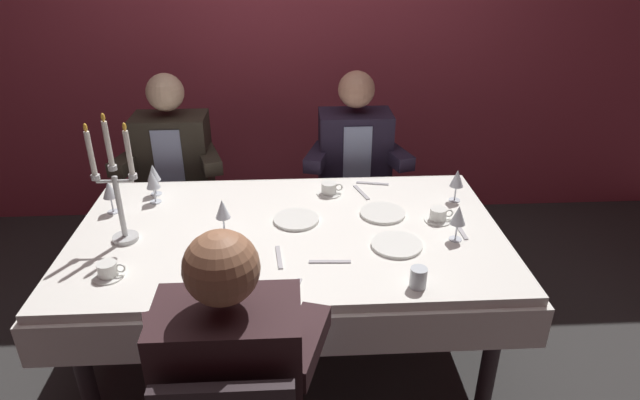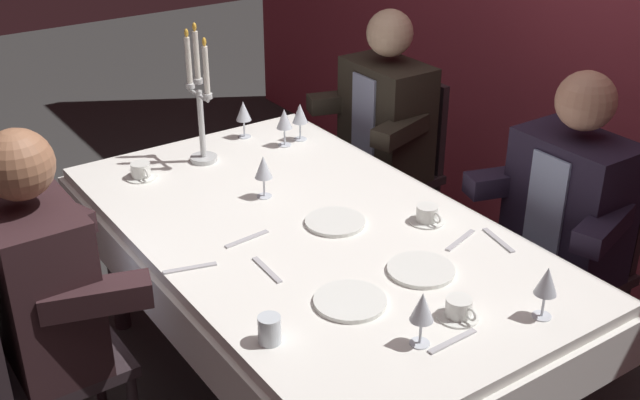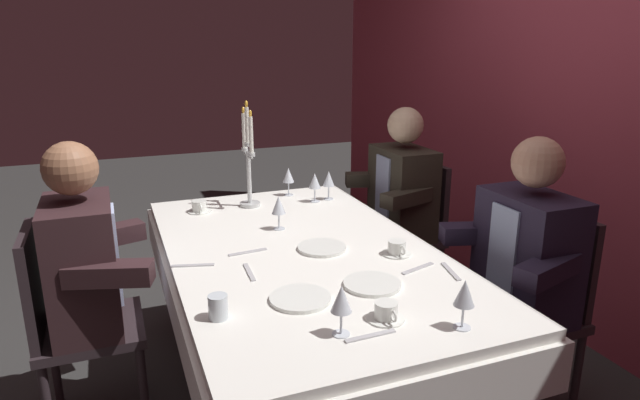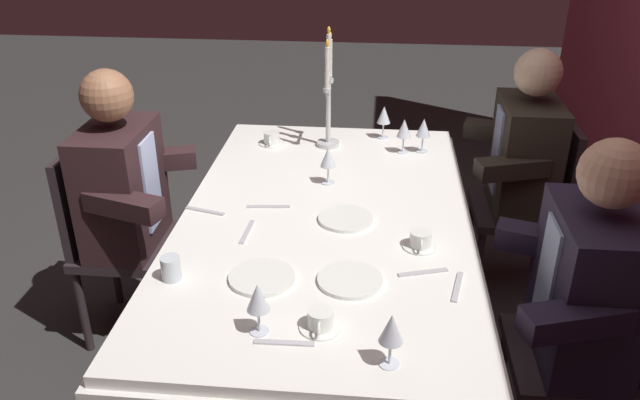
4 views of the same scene
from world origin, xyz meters
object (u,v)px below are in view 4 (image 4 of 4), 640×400
(dinner_plate_2, at_px, (262,277))
(candelabra, at_px, (328,100))
(wine_glass_1, at_px, (328,158))
(seated_diner_0, at_px, (526,156))
(coffee_cup_1, at_px, (272,139))
(water_tumbler_0, at_px, (171,268))
(wine_glass_5, at_px, (423,128))
(wine_glass_2, at_px, (404,129))
(dinner_plate_0, at_px, (346,218))
(dinner_plate_1, at_px, (350,280))
(wine_glass_3, at_px, (258,299))
(coffee_cup_0, at_px, (320,321))
(coffee_cup_2, at_px, (420,241))
(dining_table, at_px, (325,241))
(wine_glass_0, at_px, (391,330))
(seated_diner_1, at_px, (120,187))
(wine_glass_4, at_px, (384,115))
(seated_diner_2, at_px, (590,287))

(dinner_plate_2, bearing_deg, candelabra, 174.31)
(wine_glass_1, xyz_separation_m, seated_diner_0, (-0.39, 0.90, -0.12))
(seated_diner_0, bearing_deg, coffee_cup_1, -91.11)
(water_tumbler_0, height_order, seated_diner_0, seated_diner_0)
(wine_glass_5, distance_m, coffee_cup_1, 0.73)
(wine_glass_2, bearing_deg, seated_diner_0, 91.85)
(dinner_plate_0, bearing_deg, water_tumbler_0, -50.19)
(dinner_plate_1, relative_size, wine_glass_3, 1.30)
(coffee_cup_0, xyz_separation_m, coffee_cup_2, (-0.48, 0.31, 0.00))
(dining_table, xyz_separation_m, dinner_plate_0, (0.04, 0.08, 0.13))
(wine_glass_0, distance_m, wine_glass_3, 0.38)
(wine_glass_3, bearing_deg, dinner_plate_1, 138.61)
(wine_glass_0, bearing_deg, wine_glass_5, 174.13)
(water_tumbler_0, bearing_deg, coffee_cup_0, 67.79)
(coffee_cup_2, distance_m, seated_diner_1, 1.30)
(dining_table, relative_size, candelabra, 3.41)
(candelabra, xyz_separation_m, wine_glass_4, (-0.13, 0.26, -0.11))
(coffee_cup_2, xyz_separation_m, seated_diner_1, (-0.38, -1.24, -0.03))
(wine_glass_2, xyz_separation_m, water_tumbler_0, (1.14, -0.76, -0.08))
(wine_glass_1, relative_size, wine_glass_3, 1.00)
(wine_glass_5, bearing_deg, dinner_plate_1, -14.06)
(wine_glass_2, height_order, seated_diner_1, seated_diner_1)
(water_tumbler_0, height_order, coffee_cup_2, water_tumbler_0)
(wine_glass_3, bearing_deg, dining_table, 170.30)
(dinner_plate_1, xyz_separation_m, water_tumbler_0, (0.04, -0.58, 0.03))
(seated_diner_1, bearing_deg, coffee_cup_1, 132.94)
(dinner_plate_1, bearing_deg, dining_table, -164.70)
(dinner_plate_0, bearing_deg, candelabra, -169.99)
(wine_glass_3, distance_m, coffee_cup_0, 0.20)
(wine_glass_5, xyz_separation_m, seated_diner_2, (1.07, 0.49, -0.12))
(candelabra, height_order, wine_glass_1, candelabra)
(wine_glass_4, height_order, coffee_cup_0, wine_glass_4)
(seated_diner_0, bearing_deg, water_tumbler_0, -49.22)
(dinner_plate_2, relative_size, seated_diner_1, 0.18)
(wine_glass_2, bearing_deg, coffee_cup_2, 2.94)
(candelabra, height_order, dinner_plate_2, candelabra)
(dining_table, xyz_separation_m, wine_glass_2, (-0.65, 0.31, 0.24))
(dining_table, relative_size, wine_glass_2, 11.83)
(wine_glass_0, height_order, wine_glass_2, same)
(wine_glass_1, bearing_deg, wine_glass_2, 138.92)
(dining_table, xyz_separation_m, dinner_plate_1, (0.44, 0.12, 0.13))
(dinner_plate_2, relative_size, seated_diner_2, 0.18)
(candelabra, height_order, seated_diner_1, candelabra)
(wine_glass_2, height_order, coffee_cup_0, wine_glass_2)
(dinner_plate_2, distance_m, seated_diner_0, 1.54)
(wine_glass_0, xyz_separation_m, water_tumbler_0, (-0.34, -0.70, -0.07))
(wine_glass_4, bearing_deg, coffee_cup_1, -75.78)
(wine_glass_0, height_order, seated_diner_0, seated_diner_0)
(dining_table, xyz_separation_m, wine_glass_1, (-0.28, -0.01, 0.24))
(candelabra, distance_m, coffee_cup_1, 0.34)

